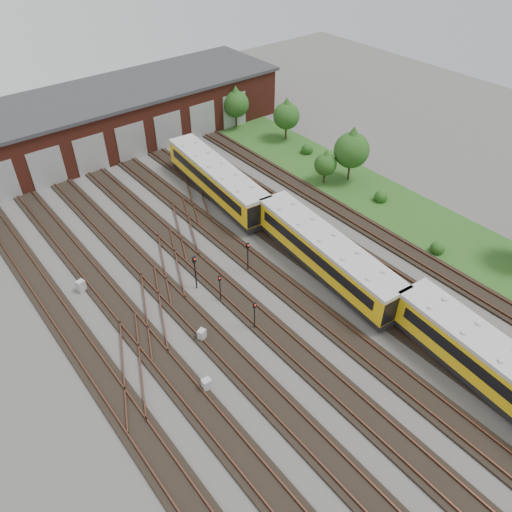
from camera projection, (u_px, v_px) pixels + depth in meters
ground at (314, 338)px, 37.44m from camera, size 120.00×120.00×0.00m
track_network at (307, 334)px, 37.65m from camera, size 30.40×70.00×0.33m
maintenance_shed at (84, 124)px, 59.75m from camera, size 51.00×12.50×6.35m
grass_verge at (378, 198)px, 52.78m from camera, size 8.00×55.00×0.05m
metro_train at (326, 254)px, 42.15m from camera, size 4.44×48.41×3.35m
signal_mast_0 at (255, 313)px, 37.11m from camera, size 0.23×0.22×2.72m
signal_mast_1 at (195, 268)px, 40.49m from camera, size 0.30×0.28×3.34m
signal_mast_2 at (220, 285)px, 39.50m from camera, size 0.26×0.25×2.70m
signal_mast_3 at (248, 253)px, 42.34m from camera, size 0.26×0.25×3.01m
relay_cabinet_0 at (202, 335)px, 37.08m from camera, size 0.72×0.67×0.96m
relay_cabinet_1 at (81, 286)px, 41.24m from camera, size 0.73×0.65×1.05m
relay_cabinet_2 at (207, 385)px, 33.56m from camera, size 0.66×0.57×1.01m
relay_cabinet_3 at (214, 173)px, 56.09m from camera, size 0.68×0.63×0.92m
relay_cabinet_4 at (233, 184)px, 54.05m from camera, size 0.76×0.70×1.02m
tree_0 at (236, 101)px, 64.38m from camera, size 3.41×3.41×5.66m
tree_1 at (287, 113)px, 61.64m from camera, size 3.31×3.31×5.48m
tree_2 at (352, 146)px, 53.28m from camera, size 3.84×3.84×6.36m
tree_3 at (326, 162)px, 53.66m from camera, size 2.44×2.44×4.04m
bush_0 at (438, 247)px, 45.18m from camera, size 1.31×1.31×1.31m
bush_1 at (381, 195)px, 51.97m from camera, size 1.38×1.38×1.38m
bush_2 at (307, 148)px, 60.40m from camera, size 1.43×1.43×1.43m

